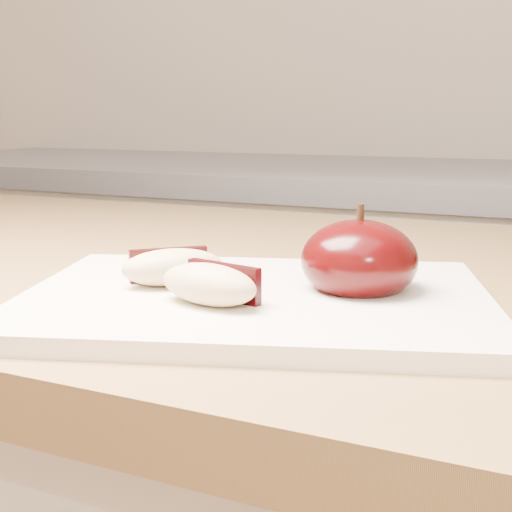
% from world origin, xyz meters
% --- Properties ---
extents(back_cabinet, '(2.40, 0.62, 0.94)m').
position_xyz_m(back_cabinet, '(0.00, 1.20, 0.47)').
color(back_cabinet, silver).
rests_on(back_cabinet, ground).
extents(cutting_board, '(0.38, 0.32, 0.01)m').
position_xyz_m(cutting_board, '(0.05, 0.35, 0.91)').
color(cutting_board, white).
rests_on(cutting_board, island_counter).
extents(apple_half, '(0.10, 0.10, 0.07)m').
position_xyz_m(apple_half, '(0.11, 0.39, 0.93)').
color(apple_half, black).
rests_on(apple_half, cutting_board).
extents(apple_wedge_a, '(0.08, 0.08, 0.03)m').
position_xyz_m(apple_wedge_a, '(-0.02, 0.34, 0.93)').
color(apple_wedge_a, beige).
rests_on(apple_wedge_a, cutting_board).
extents(apple_wedge_b, '(0.08, 0.05, 0.03)m').
position_xyz_m(apple_wedge_b, '(0.03, 0.31, 0.93)').
color(apple_wedge_b, beige).
rests_on(apple_wedge_b, cutting_board).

